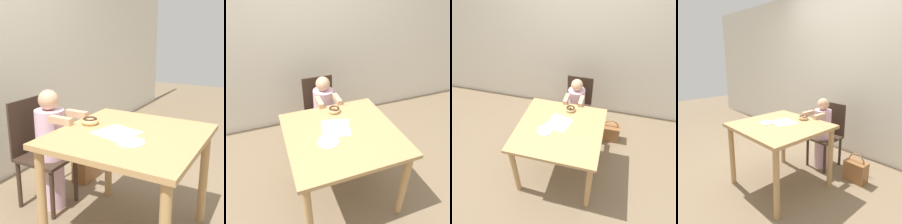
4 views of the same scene
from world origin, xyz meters
The scene contains 9 objects.
ground_plane centered at (0.00, 0.00, 0.00)m, with size 12.00×12.00×0.00m, color #7A664C.
wall_back centered at (0.00, 1.42, 1.25)m, with size 8.00×0.05×2.50m.
dining_table centered at (0.00, 0.00, 0.63)m, with size 0.94×0.91×0.75m.
chair centered at (0.04, 0.81, 0.44)m, with size 0.36×0.40×0.86m.
child_figure centered at (0.04, 0.69, 0.48)m, with size 0.24×0.39×0.96m.
donut centered at (0.04, 0.33, 0.77)m, with size 0.12×0.12×0.04m.
napkin centered at (-0.03, 0.08, 0.75)m, with size 0.30×0.30×0.00m.
handbag centered at (0.56, 0.72, 0.13)m, with size 0.26×0.16×0.36m.
plate centered at (-0.14, -0.07, 0.75)m, with size 0.17×0.17×0.01m.
Camera 2 is at (-0.53, -1.34, 1.89)m, focal length 35.00 mm.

